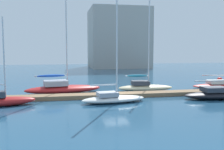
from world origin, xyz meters
name	(u,v)px	position (x,y,z in m)	size (l,w,h in m)	color
ground_plane	(116,97)	(0.00, 0.00, 0.00)	(120.00, 120.00, 0.00)	navy
dock_pier	(116,95)	(0.00, 0.00, 0.19)	(33.61, 1.63, 0.39)	#846647
sailboat_1	(1,100)	(-10.18, -2.29, 0.52)	(5.50, 2.50, 7.33)	#B21E1E
sailboat_2	(62,88)	(-5.18, 3.38, 0.59)	(8.42, 3.73, 11.01)	#B21E1E
sailboat_3	(113,97)	(-0.81, -2.59, 0.46)	(5.97, 2.62, 9.67)	white
sailboat_4	(145,86)	(4.02, 3.11, 0.55)	(6.43, 2.44, 10.76)	beige
sailboat_5	(221,93)	(9.70, -2.69, 0.52)	(7.53, 2.60, 12.05)	black
sailboat_6	(223,85)	(14.04, 3.23, 0.45)	(8.01, 3.14, 11.07)	#B21E1E
mooring_buoy_red	(220,80)	(16.82, 8.15, 0.39)	(0.78, 0.78, 0.78)	red
harbor_building_distant	(118,38)	(9.68, 43.27, 7.68)	(14.95, 13.88, 15.35)	#ADA89E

